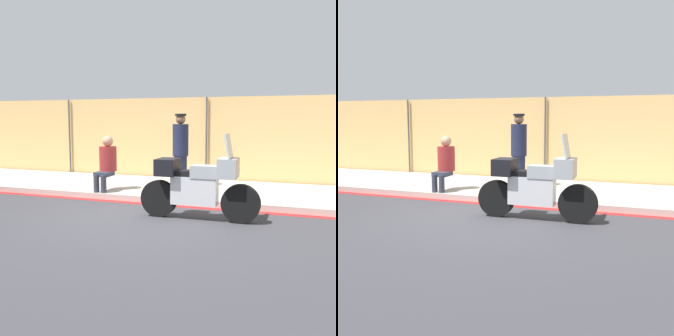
# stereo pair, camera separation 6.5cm
# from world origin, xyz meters

# --- Properties ---
(ground_plane) EXTENTS (120.00, 120.00, 0.00)m
(ground_plane) POSITION_xyz_m (0.00, 0.00, 0.00)
(ground_plane) COLOR #38383D
(sidewalk) EXTENTS (32.51, 2.91, 0.13)m
(sidewalk) POSITION_xyz_m (0.00, 2.62, 0.07)
(sidewalk) COLOR #ADA89E
(sidewalk) RESTS_ON ground_plane
(curb_paint_stripe) EXTENTS (32.51, 0.18, 0.01)m
(curb_paint_stripe) POSITION_xyz_m (0.00, 1.08, 0.00)
(curb_paint_stripe) COLOR red
(curb_paint_stripe) RESTS_ON ground_plane
(storefront_fence) EXTENTS (30.89, 0.17, 2.39)m
(storefront_fence) POSITION_xyz_m (-0.00, 4.17, 1.19)
(storefront_fence) COLOR #E5B26B
(storefront_fence) RESTS_ON ground_plane
(motorcycle) EXTENTS (2.17, 0.51, 1.54)m
(motorcycle) POSITION_xyz_m (0.82, 0.19, 0.63)
(motorcycle) COLOR black
(motorcycle) RESTS_ON ground_plane
(officer_standing) EXTENTS (0.39, 0.39, 1.78)m
(officer_standing) POSITION_xyz_m (-0.27, 2.60, 1.05)
(officer_standing) COLOR #191E38
(officer_standing) RESTS_ON sidewalk
(person_seated_on_curb) EXTENTS (0.41, 0.67, 1.27)m
(person_seated_on_curb) POSITION_xyz_m (-1.76, 1.62, 0.83)
(person_seated_on_curb) COLOR #2D3342
(person_seated_on_curb) RESTS_ON sidewalk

